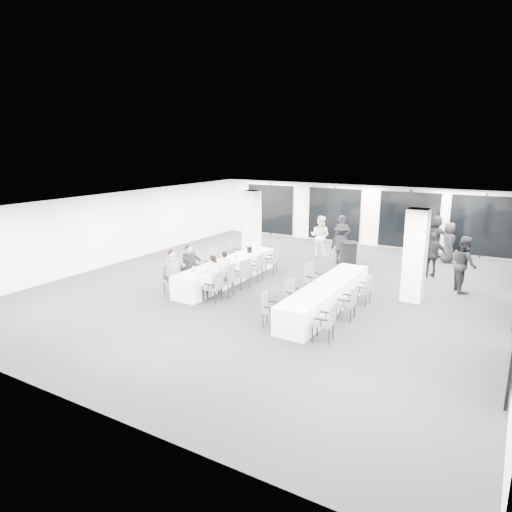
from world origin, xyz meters
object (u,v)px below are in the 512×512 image
Objects in this scene: chair_side_left_near at (269,307)px; ice_bucket_far at (250,250)px; chair_side_right_far at (365,288)px; banquet_table_side at (326,296)px; chair_main_right_fourth at (257,266)px; standing_guest_c at (341,241)px; standing_guest_a at (342,235)px; ice_bucket_near at (215,263)px; chair_main_right_far at (272,259)px; chair_main_left_mid at (201,265)px; chair_main_left_fourth at (216,260)px; standing_guest_h at (464,260)px; cocktail_table at (348,255)px; standing_guest_e at (449,240)px; chair_main_left_far at (234,253)px; standing_guest_b at (320,233)px; chair_main_right_second at (227,278)px; standing_guest_d at (432,252)px; chair_side_right_near at (327,320)px; standing_guest_f at (435,233)px; chair_main_left_near at (171,277)px; chair_side_left_far at (313,277)px; banquet_table_main at (228,271)px; chair_main_right_mid at (243,272)px; chair_main_left_second at (188,272)px; chair_main_right_near at (215,285)px; standing_guest_g at (257,229)px.

chair_side_left_near is 5.19m from ice_bucket_far.
banquet_table_side is at bearing 140.28° from chair_side_right_far.
standing_guest_c is (1.67, 3.74, 0.36)m from chair_main_right_fourth.
standing_guest_a reaches higher than ice_bucket_near.
chair_main_left_mid is at bearing 129.16° from chair_main_right_far.
chair_main_left_fourth is 8.33m from standing_guest_h.
standing_guest_h is (4.13, -0.85, 0.51)m from cocktail_table.
standing_guest_e is (3.86, 1.59, -0.11)m from standing_guest_a.
standing_guest_b is (2.12, 3.42, 0.39)m from chair_main_left_far.
chair_main_left_far is (-3.82, -2.12, 0.07)m from cocktail_table.
standing_guest_a is (1.43, 6.37, 0.44)m from chair_main_right_second.
standing_guest_d is at bearing 155.98° from standing_guest_e.
standing_guest_d reaches higher than standing_guest_e.
chair_main_left_fourth is 1.67m from ice_bucket_near.
chair_main_right_far reaches higher than chair_side_left_near.
chair_main_right_second is at bearing -112.85° from cocktail_table.
chair_side_right_near is 0.48× the size of standing_guest_f.
standing_guest_a is at bearing 58.41° from ice_bucket_far.
cocktail_table is at bearing 52.24° from standing_guest_h.
chair_main_left_near is 5.99m from chair_side_right_far.
chair_side_left_far is 1.06× the size of chair_side_right_near.
standing_guest_c is at bearing 59.74° from banquet_table_main.
chair_main_right_far is at bearing 13.31° from chair_main_right_mid.
chair_main_left_far is 1.16× the size of chair_side_right_far.
chair_main_right_fourth is at bearing 83.56° from standing_guest_b.
chair_main_right_far is at bearing 161.92° from chair_main_left_second.
standing_guest_h reaches higher than chair_main_right_fourth.
chair_main_right_near is 2.46m from chair_main_right_fourth.
banquet_table_main is 4.14m from chair_side_left_near.
standing_guest_e is (3.62, 2.37, 0.01)m from standing_guest_c.
chair_main_right_second is at bearing 51.35° from chair_main_left_fourth.
ice_bucket_far reaches higher than chair_main_right_far.
chair_side_right_far is (5.60, 2.12, -0.03)m from chair_main_left_near.
standing_guest_c is at bearing -43.87° from chair_main_right_far.
standing_guest_e is (2.19, 7.48, 0.54)m from banquet_table_side.
chair_main_right_second is (-2.14, -5.09, 0.07)m from cocktail_table.
ice_bucket_far reaches higher than chair_side_right_far.
ice_bucket_near is (-6.04, -7.53, -0.05)m from standing_guest_e.
standing_guest_d reaches higher than chair_main_left_second.
chair_main_left_mid is at bearing 7.81° from standing_guest_d.
chair_main_left_far is 3.95m from chair_main_right_near.
chair_side_left_near reaches higher than chair_main_left_second.
ice_bucket_near is at bearing 48.69° from chair_main_right_second.
banquet_table_side is at bearing -104.23° from standing_guest_a.
chair_main_left_mid reaches higher than chair_main_right_fourth.
banquet_table_main is at bearing 80.20° from standing_guest_c.
chair_main_right_fourth is (-2.15, -3.24, 0.03)m from cocktail_table.
chair_main_left_far is at bearing 72.99° from standing_guest_h.
standing_guest_c reaches higher than standing_guest_g.
standing_guest_e reaches higher than chair_main_right_near.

